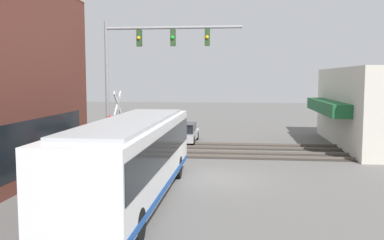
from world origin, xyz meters
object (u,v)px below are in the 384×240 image
at_px(crossing_signal, 118,118).
at_px(pedestrian_at_crossing, 143,143).
at_px(city_bus, 133,156).
at_px(parked_car_silver, 184,133).

height_order(crossing_signal, pedestrian_at_crossing, crossing_signal).
bearing_deg(pedestrian_at_crossing, city_bus, -169.84).
xyz_separation_m(crossing_signal, parked_car_silver, (6.59, -2.79, -1.65)).
distance_m(crossing_signal, parked_car_silver, 7.34).
bearing_deg(city_bus, crossing_signal, 19.75).
bearing_deg(parked_car_silver, pedestrian_at_crossing, 166.75).
relative_size(city_bus, parked_car_silver, 2.70).
xyz_separation_m(city_bus, crossing_signal, (7.76, 2.79, 0.62)).
relative_size(crossing_signal, parked_car_silver, 0.88).
height_order(crossing_signal, parked_car_silver, crossing_signal).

